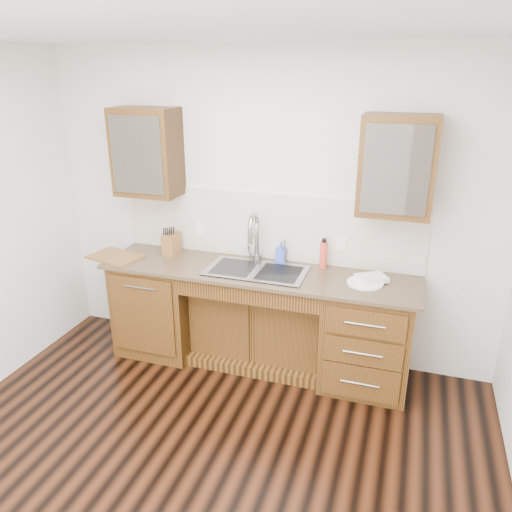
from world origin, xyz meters
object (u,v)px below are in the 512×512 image
(soap_bottle, at_px, (281,252))
(plate, at_px, (365,283))
(cutting_board, at_px, (115,257))
(water_bottle, at_px, (323,255))
(knife_block, at_px, (171,244))

(soap_bottle, distance_m, plate, 0.81)
(cutting_board, bearing_deg, water_bottle, 10.50)
(plate, height_order, knife_block, knife_block)
(plate, bearing_deg, cutting_board, -177.19)
(water_bottle, distance_m, cutting_board, 1.86)
(cutting_board, bearing_deg, plate, 2.81)
(soap_bottle, distance_m, water_bottle, 0.38)
(plate, relative_size, cutting_board, 0.64)
(water_bottle, relative_size, cutting_board, 0.52)
(water_bottle, distance_m, knife_block, 1.38)
(plate, xyz_separation_m, knife_block, (-1.76, 0.13, 0.09))
(water_bottle, height_order, knife_block, water_bottle)
(soap_bottle, bearing_deg, water_bottle, -0.07)
(soap_bottle, height_order, plate, soap_bottle)
(knife_block, bearing_deg, soap_bottle, 10.59)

